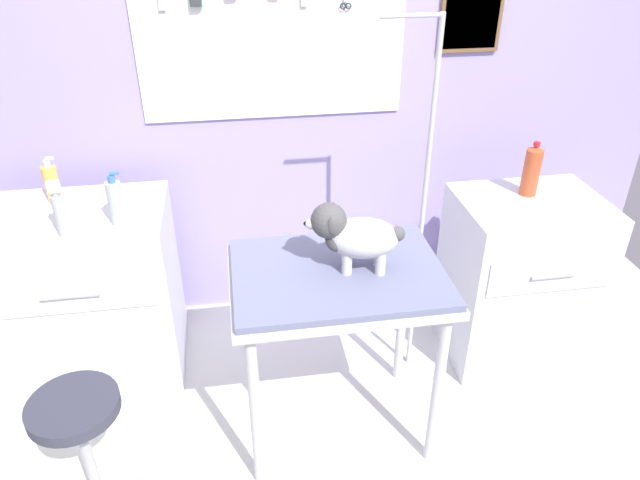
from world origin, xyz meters
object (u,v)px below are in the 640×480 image
stool (79,427)px  grooming_table (338,291)px  counter_left (91,294)px  shampoo_bottle (116,202)px  cabinet_right (518,278)px  dog (353,235)px  soda_bottle (532,170)px  grooming_arm (419,228)px

stool → grooming_table: bearing=18.3°
counter_left → shampoo_bottle: shampoo_bottle is taller
counter_left → cabinet_right: counter_left is taller
stool → dog: bearing=17.9°
stool → soda_bottle: soda_bottle is taller
stool → counter_left: bearing=97.7°
counter_left → cabinet_right: bearing=-5.1°
dog → cabinet_right: bearing=21.7°
grooming_table → cabinet_right: cabinet_right is taller
grooming_table → dog: 0.25m
grooming_table → shampoo_bottle: 1.00m
dog → cabinet_right: size_ratio=0.44×
shampoo_bottle → soda_bottle: 1.87m
grooming_arm → shampoo_bottle: size_ratio=7.29×
grooming_table → soda_bottle: soda_bottle is taller
grooming_arm → counter_left: grooming_arm is taller
soda_bottle → grooming_table: bearing=-155.2°
grooming_table → grooming_arm: (0.43, 0.33, 0.07)m
cabinet_right → shampoo_bottle: (-1.87, 0.05, 0.55)m
grooming_arm → stool: 1.58m
shampoo_bottle → soda_bottle: size_ratio=0.90×
grooming_arm → counter_left: (-1.53, 0.24, -0.36)m
counter_left → dog: bearing=-26.0°
counter_left → soda_bottle: (2.10, -0.11, 0.55)m
cabinet_right → dog: bearing=-158.3°
counter_left → shampoo_bottle: (0.23, -0.13, 0.54)m
shampoo_bottle → grooming_table: bearing=-26.9°
grooming_arm → shampoo_bottle: 1.32m
soda_bottle → shampoo_bottle: bearing=-179.3°
grooming_arm → counter_left: size_ratio=1.95×
dog → shampoo_bottle: size_ratio=1.60×
grooming_arm → stool: (-1.41, -0.65, -0.31)m
grooming_arm → stool: size_ratio=2.79×
cabinet_right → shampoo_bottle: bearing=178.3°
grooming_table → stool: (-0.97, -0.32, -0.25)m
dog → soda_bottle: soda_bottle is taller
counter_left → shampoo_bottle: 0.60m
dog → shampoo_bottle: (-0.93, 0.43, -0.00)m
stool → cabinet_right: bearing=19.7°
stool → grooming_arm: bearing=24.8°
dog → soda_bottle: 1.05m
grooming_table → dog: bearing=10.3°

